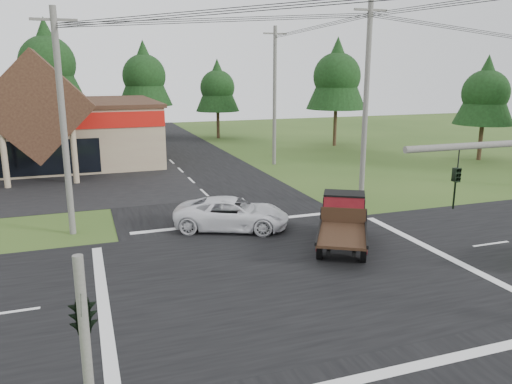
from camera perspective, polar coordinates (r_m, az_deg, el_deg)
name	(u,v)px	position (r m, az deg, el deg)	size (l,w,h in m)	color
ground	(289,273)	(19.81, 3.78, -9.24)	(120.00, 120.00, 0.00)	#304C1B
road_ns	(289,273)	(19.81, 3.78, -9.21)	(12.00, 120.00, 0.02)	black
road_ew	(289,273)	(19.81, 3.78, -9.21)	(120.00, 12.00, 0.02)	black
traffic_signal_corner	(81,295)	(10.31, -19.34, -11.07)	(0.53, 2.48, 4.40)	#595651
utility_pole_nw	(63,122)	(24.86, -21.19, 7.42)	(2.00, 0.30, 10.50)	#595651
utility_pole_ne	(366,104)	(29.13, 12.43, 9.79)	(2.00, 0.30, 11.50)	#595651
utility_pole_n	(275,95)	(41.69, 2.14, 10.97)	(2.00, 0.30, 11.20)	#595651
tree_row_c	(47,61)	(57.82, -22.79, 13.66)	(7.28, 7.28, 13.13)	#332316
tree_row_d	(144,74)	(59.19, -12.68, 13.04)	(6.16, 6.16, 11.11)	#332316
tree_row_e	(217,86)	(58.79, -4.44, 12.01)	(5.04, 5.04, 9.09)	#332316
tree_side_ne	(337,74)	(53.14, 9.24, 13.16)	(6.16, 6.16, 11.11)	#332316
tree_side_e_near	(486,91)	(48.13, 24.78, 10.46)	(5.04, 5.04, 9.09)	#332316
antique_flatbed_truck	(343,223)	(22.48, 9.90, -3.48)	(2.10, 5.51, 2.30)	maroon
white_pickup	(232,214)	(24.88, -2.76, -2.48)	(2.61, 5.67, 1.57)	silver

